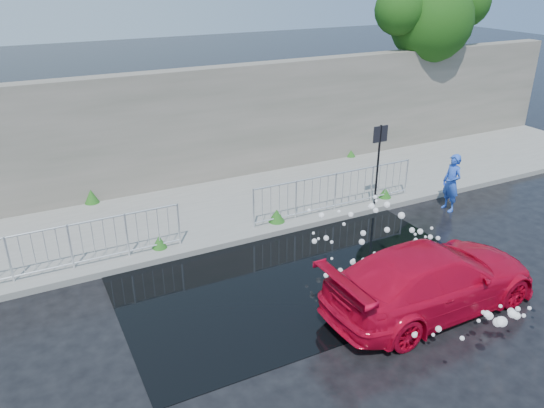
{
  "coord_description": "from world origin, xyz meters",
  "views": [
    {
      "loc": [
        -4.67,
        -7.92,
        6.42
      ],
      "look_at": [
        0.75,
        2.79,
        1.0
      ],
      "focal_mm": 35.0,
      "sensor_mm": 36.0,
      "label": 1
    }
  ],
  "objects": [
    {
      "name": "tree",
      "position": [
        9.58,
        7.41,
        4.72
      ],
      "size": [
        4.8,
        2.99,
        6.15
      ],
      "color": "#332114",
      "rests_on": "ground"
    },
    {
      "name": "puddle",
      "position": [
        0.5,
        1.0,
        0.01
      ],
      "size": [
        8.0,
        5.0,
        0.01
      ],
      "primitive_type": "cube",
      "color": "black",
      "rests_on": "ground"
    },
    {
      "name": "curb",
      "position": [
        0.0,
        3.0,
        0.08
      ],
      "size": [
        30.0,
        0.25,
        0.16
      ],
      "primitive_type": "cube",
      "color": "gray",
      "rests_on": "ground"
    },
    {
      "name": "person",
      "position": [
        6.09,
        2.13,
        0.83
      ],
      "size": [
        0.44,
        0.63,
        1.66
      ],
      "primitive_type": "imported",
      "rotation": [
        0.0,
        0.0,
        -1.63
      ],
      "color": "blue",
      "rests_on": "ground"
    },
    {
      "name": "railing_right",
      "position": [
        3.0,
        3.35,
        0.74
      ],
      "size": [
        5.05,
        0.05,
        1.1
      ],
      "color": "silver",
      "rests_on": "pavement"
    },
    {
      "name": "pavement",
      "position": [
        0.0,
        5.0,
        0.07
      ],
      "size": [
        30.0,
        4.0,
        0.15
      ],
      "primitive_type": "cube",
      "color": "gray",
      "rests_on": "ground"
    },
    {
      "name": "ground",
      "position": [
        0.0,
        0.0,
        0.0
      ],
      "size": [
        90.0,
        90.0,
        0.0
      ],
      "primitive_type": "plane",
      "color": "black",
      "rests_on": "ground"
    },
    {
      "name": "weeds",
      "position": [
        -0.63,
        4.52,
        0.32
      ],
      "size": [
        12.17,
        3.93,
        0.41
      ],
      "color": "#17571C",
      "rests_on": "pavement"
    },
    {
      "name": "retaining_wall",
      "position": [
        0.0,
        7.2,
        1.9
      ],
      "size": [
        30.0,
        0.6,
        3.5
      ],
      "primitive_type": "cube",
      "color": "#615E51",
      "rests_on": "pavement"
    },
    {
      "name": "water_spray",
      "position": [
        2.54,
        -0.45,
        0.7
      ],
      "size": [
        3.4,
        5.46,
        1.01
      ],
      "color": "white",
      "rests_on": "ground"
    },
    {
      "name": "sign_post",
      "position": [
        4.2,
        3.1,
        1.72
      ],
      "size": [
        0.45,
        0.06,
        2.5
      ],
      "color": "black",
      "rests_on": "ground"
    },
    {
      "name": "red_car",
      "position": [
        2.3,
        -1.28,
        0.68
      ],
      "size": [
        4.76,
        2.03,
        1.37
      ],
      "primitive_type": "imported",
      "rotation": [
        0.0,
        0.0,
        1.59
      ],
      "color": "red",
      "rests_on": "ground"
    },
    {
      "name": "railing_left",
      "position": [
        -4.0,
        3.35,
        0.74
      ],
      "size": [
        5.05,
        0.05,
        1.1
      ],
      "color": "silver",
      "rests_on": "pavement"
    }
  ]
}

